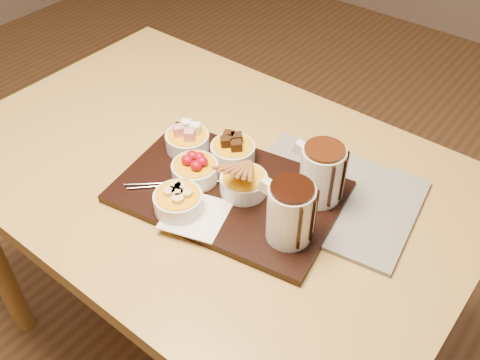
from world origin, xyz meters
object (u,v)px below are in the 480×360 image
Objects in this scene: dining_table at (209,197)px; pitcher_dark_chocolate at (290,213)px; pitcher_milk_chocolate at (321,174)px; newspaper at (329,195)px; serving_board at (229,192)px; bowl_strawberries at (195,171)px.

pitcher_dark_chocolate is (0.27, -0.07, 0.18)m from dining_table.
newspaper is (0.01, 0.03, -0.07)m from pitcher_milk_chocolate.
pitcher_milk_chocolate reaches higher than dining_table.
serving_board is 0.21m from newspaper.
bowl_strawberries is (-0.08, -0.02, 0.03)m from serving_board.
dining_table is 9.91× the size of pitcher_milk_chocolate.
newspaper reaches higher than dining_table.
serving_board is at bearing 13.52° from bowl_strawberries.
dining_table is 0.15m from bowl_strawberries.
bowl_strawberries is (0.02, -0.06, 0.14)m from dining_table.
pitcher_milk_chocolate is at bearing 85.60° from pitcher_dark_chocolate.
dining_table is 9.91× the size of pitcher_dark_chocolate.
pitcher_dark_chocolate is at bearing -2.71° from bowl_strawberries.
serving_board is 3.80× the size of pitcher_milk_chocolate.
newspaper is (0.17, 0.13, -0.00)m from serving_board.
bowl_strawberries is at bearing -158.47° from newspaper.
dining_table is 3.32× the size of newspaper.
dining_table is 0.30m from newspaper.
pitcher_milk_chocolate is at bearing 26.33° from bowl_strawberries.
dining_table is 12.00× the size of bowl_strawberries.
newspaper is at bearing 81.15° from pitcher_dark_chocolate.
pitcher_dark_chocolate reaches higher than newspaper.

